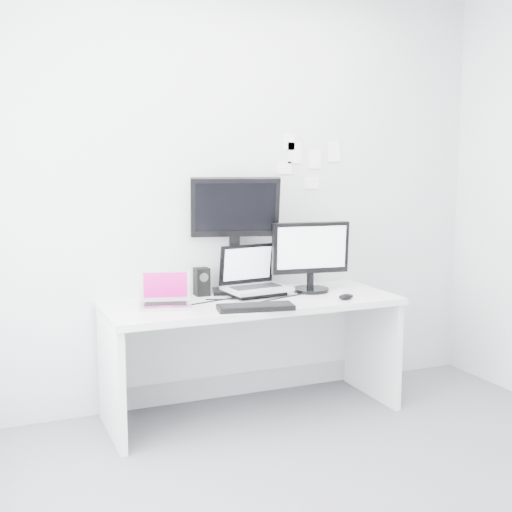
% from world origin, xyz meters
% --- Properties ---
extents(ground, '(3.60, 3.60, 0.00)m').
position_xyz_m(ground, '(0.00, 0.00, 0.00)').
color(ground, '#59595D').
rests_on(ground, ground).
extents(back_wall, '(3.60, 0.00, 3.60)m').
position_xyz_m(back_wall, '(0.00, 1.60, 1.35)').
color(back_wall, silver).
rests_on(back_wall, ground).
extents(desk, '(1.80, 0.70, 0.73)m').
position_xyz_m(desk, '(0.00, 1.25, 0.36)').
color(desk, white).
rests_on(desk, ground).
extents(macbook, '(0.34, 0.29, 0.22)m').
position_xyz_m(macbook, '(-0.55, 1.23, 0.84)').
color(macbook, '#B3B2B7').
rests_on(macbook, desk).
extents(speaker, '(0.11, 0.11, 0.18)m').
position_xyz_m(speaker, '(-0.24, 1.48, 0.82)').
color(speaker, black).
rests_on(speaker, desk).
extents(dell_laptop, '(0.42, 0.35, 0.32)m').
position_xyz_m(dell_laptop, '(0.08, 1.35, 0.89)').
color(dell_laptop, '#A4A5AB').
rests_on(dell_laptop, desk).
extents(rear_monitor, '(0.59, 0.34, 0.76)m').
position_xyz_m(rear_monitor, '(-0.02, 1.49, 1.11)').
color(rear_monitor, black).
rests_on(rear_monitor, desk).
extents(samsung_monitor, '(0.53, 0.29, 0.47)m').
position_xyz_m(samsung_monitor, '(0.45, 1.33, 0.96)').
color(samsung_monitor, black).
rests_on(samsung_monitor, desk).
extents(keyboard, '(0.45, 0.23, 0.03)m').
position_xyz_m(keyboard, '(-0.09, 0.98, 0.74)').
color(keyboard, black).
rests_on(keyboard, desk).
extents(mouse, '(0.12, 0.09, 0.04)m').
position_xyz_m(mouse, '(0.53, 1.03, 0.75)').
color(mouse, black).
rests_on(mouse, desk).
extents(wall_note_0, '(0.10, 0.00, 0.14)m').
position_xyz_m(wall_note_0, '(0.45, 1.59, 1.62)').
color(wall_note_0, white).
rests_on(wall_note_0, back_wall).
extents(wall_note_1, '(0.09, 0.00, 0.13)m').
position_xyz_m(wall_note_1, '(0.60, 1.59, 1.58)').
color(wall_note_1, white).
rests_on(wall_note_1, back_wall).
extents(wall_note_2, '(0.10, 0.00, 0.14)m').
position_xyz_m(wall_note_2, '(0.75, 1.59, 1.63)').
color(wall_note_2, white).
rests_on(wall_note_2, back_wall).
extents(wall_note_3, '(0.11, 0.00, 0.08)m').
position_xyz_m(wall_note_3, '(0.58, 1.59, 1.42)').
color(wall_note_3, white).
rests_on(wall_note_3, back_wall).
extents(wall_note_4, '(0.11, 0.00, 0.08)m').
position_xyz_m(wall_note_4, '(0.37, 1.59, 1.52)').
color(wall_note_4, white).
rests_on(wall_note_4, back_wall).
extents(wall_note_5, '(0.09, 0.00, 0.10)m').
position_xyz_m(wall_note_5, '(0.41, 1.59, 1.69)').
color(wall_note_5, white).
rests_on(wall_note_5, back_wall).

